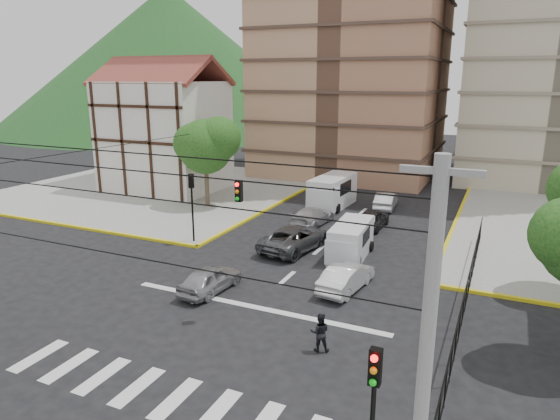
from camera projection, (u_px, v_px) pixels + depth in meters
The scene contains 21 objects.
ground at pixel (242, 318), 22.21m from camera, with size 160.00×160.00×0.00m, color black.
sidewalk_nw at pixel (159, 188), 47.80m from camera, with size 26.00×26.00×0.15m, color gray.
crosswalk_stripes at pixel (156, 393), 16.94m from camera, with size 12.00×2.40×0.01m, color silver.
stop_line at pixel (254, 307), 23.27m from camera, with size 13.00×0.40×0.01m, color silver.
tudor_building at pixel (165, 134), 46.06m from camera, with size 10.80×8.05×12.23m.
distant_hill at pixel (170, 59), 102.20m from camera, with size 70.00×70.00×28.00m, color #20511B.
park_fence at pixel (464, 314), 22.55m from camera, with size 0.10×22.50×1.66m, color black, non-canonical shape.
tree_tudor at pixel (206, 144), 39.72m from camera, with size 5.39×4.40×7.43m.
traffic_light_se at pixel (373, 405), 11.42m from camera, with size 0.28×0.22×4.40m.
traffic_light_nw at pixel (192, 196), 31.40m from camera, with size 0.28×0.22×4.40m.
traffic_light_hanging at pixel (213, 199), 18.90m from camera, with size 18.00×9.12×0.92m.
utility_pole_se at pixel (424, 383), 9.46m from camera, with size 1.40×0.28×9.00m.
van_right_lane at pixel (350, 242), 29.35m from camera, with size 2.05×4.68×2.07m.
van_left_lane at pixel (331, 193), 40.61m from camera, with size 2.57×5.80×2.56m.
car_silver_front_left at pixel (210, 279), 24.80m from camera, with size 1.55×3.85×1.31m, color #A2A2A6.
car_white_front_right at pixel (346, 277), 24.97m from camera, with size 1.42×4.08×1.34m, color white.
car_grey_mid_left at pixel (295, 238), 30.81m from camera, with size 2.51×5.45×1.51m, color #515458.
car_silver_rear_left at pixel (312, 216), 36.03m from camera, with size 1.83×4.51×1.31m, color #BCBBC1.
car_darkgrey_mid_right at pixel (372, 219), 35.17m from camera, with size 1.65×4.10×1.40m, color #27272A.
car_white_rear_right at pixel (386, 200), 40.46m from camera, with size 1.45×4.16×1.37m, color silver.
pedestrian_crosswalk at pixel (320, 332), 19.36m from camera, with size 0.77×0.60×1.58m, color black.
Camera 1 is at (9.97, -17.67, 10.39)m, focal length 32.00 mm.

